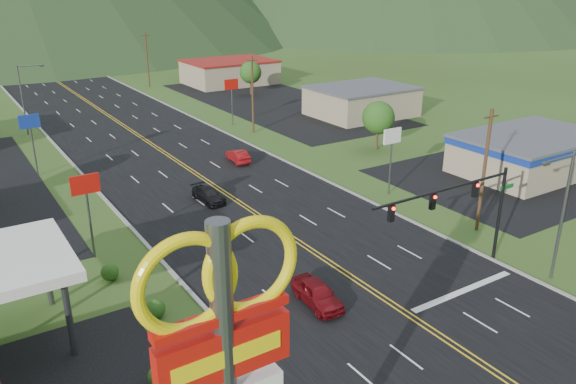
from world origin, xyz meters
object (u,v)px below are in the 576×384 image
streetlight_east (561,209)px  car_dark_mid (209,195)px  traffic_signal (464,202)px  car_red_near (317,294)px  streetlight_west (24,95)px  car_red_far (238,156)px

streetlight_east → car_dark_mid: bearing=117.7°
traffic_signal → car_red_near: bearing=169.6°
streetlight_west → car_red_near: (7.71, -54.09, -4.43)m
traffic_signal → streetlight_east: size_ratio=1.46×
traffic_signal → streetlight_east: (4.70, -4.00, -0.15)m
traffic_signal → car_dark_mid: (-8.70, 21.49, -4.71)m
car_dark_mid → car_red_far: 12.03m
streetlight_west → traffic_signal: bearing=-72.0°
streetlight_west → car_red_near: size_ratio=2.05×
traffic_signal → car_red_near: (-10.45, 1.92, -4.58)m
streetlight_west → car_red_far: 31.10m
car_red_near → car_dark_mid: size_ratio=1.03×
streetlight_west → car_red_near: 54.81m
streetlight_east → traffic_signal: bearing=139.6°
streetlight_east → car_red_near: bearing=158.7°
streetlight_east → car_red_far: 35.31m
streetlight_east → car_red_far: streetlight_east is taller
car_red_near → traffic_signal: bearing=-6.0°
streetlight_west → streetlight_east: bearing=-69.1°
streetlight_west → car_red_near: streetlight_west is taller
traffic_signal → car_dark_mid: bearing=112.0°
car_dark_mid → car_red_near: bearing=-99.9°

